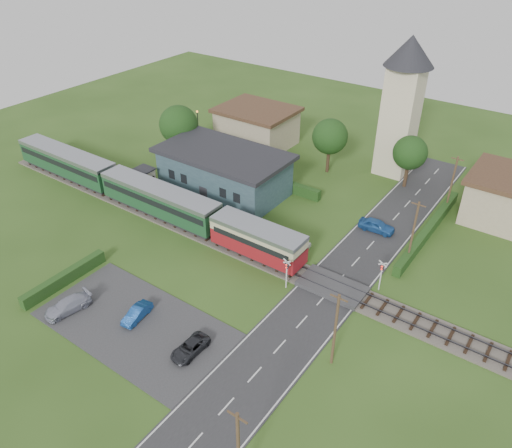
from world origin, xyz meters
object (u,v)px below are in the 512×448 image
Objects in this scene: car_park_dark at (190,348)px; pedestrian_far at (154,183)px; church_tower at (403,97)px; car_park_silver at (68,305)px; car_on_road at (377,225)px; equipment_hut at (144,178)px; station_building at (224,171)px; train at (140,192)px; crossing_signal_far at (382,271)px; crossing_signal_near at (287,270)px; pedestrian_near at (254,228)px; house_west at (257,126)px; house_east at (508,198)px; car_park_blue at (137,313)px.

pedestrian_far reaches higher than car_park_dark.
church_tower is 45.08m from car_park_silver.
pedestrian_far is at bearing 103.78° from car_on_road.
equipment_hut is 0.62× the size of car_park_silver.
station_building is at bearing 35.92° from equipment_hut.
train is at bearing -120.59° from station_building.
train is at bearing -175.27° from crossing_signal_far.
crossing_signal_near is 8.65m from crossing_signal_far.
crossing_signal_far reaches higher than pedestrian_near.
pedestrian_near is (-7.36, 5.04, -0.92)m from crossing_signal_near.
house_west is 3.30× the size of crossing_signal_far.
church_tower is 2.00× the size of house_east.
crossing_signal_far reaches higher than car_park_dark.
crossing_signal_far is 28.19m from car_park_silver.
car_park_silver is (-16.81, -27.66, -0.04)m from car_on_road.
car_park_silver reaches higher than car_park_blue.
car_park_blue is 6.38m from car_park_dark.
equipment_hut is 0.24× the size of house_west.
pedestrian_far reaches higher than car_on_road.
pedestrian_near is at bearing 126.98° from car_on_road.
house_west is 40.01m from car_park_silver.
car_park_blue is at bearing -44.87° from train.
station_building is at bearing -131.41° from church_tower.
station_building reaches higher than car_on_road.
equipment_hut reaches higher than car_park_silver.
house_west is at bearing 101.94° from car_park_blue.
house_east is at bearing -60.63° from pedestrian_far.
station_building is 4.88× the size of crossing_signal_far.
equipment_hut is 33.48m from church_tower.
station_building is at bearing 107.45° from car_park_silver.
house_east is at bearing 26.32° from equipment_hut.
pedestrian_far is (-20.97, 17.03, 0.86)m from car_park_dark.
car_park_silver is (2.50, -25.24, -2.01)m from station_building.
car_park_silver is at bearing 145.17° from car_on_road.
house_east is 2.69× the size of crossing_signal_near.
equipment_hut is 0.06× the size of train.
equipment_hut reaches higher than car_park_dark.
car_park_silver is at bearing -64.30° from train.
car_park_blue is at bearing 178.42° from car_park_dark.
church_tower reaches higher than car_park_silver.
pedestrian_near is at bearing 109.45° from car_park_dark.
car_park_dark is (-15.50, -35.66, -2.22)m from house_east.
train is 2.45× the size of church_tower.
crossing_signal_far reaches higher than car_on_road.
crossing_signal_far is at bearing 155.77° from pedestrian_near.
car_park_blue is (-8.27, -10.98, -1.54)m from crossing_signal_near.
crossing_signal_near is 0.83× the size of car_on_road.
crossing_signal_far is at bearing -69.98° from church_tower.
house_east is at bearing 60.87° from crossing_signal_near.
equipment_hut is 0.16× the size of station_building.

